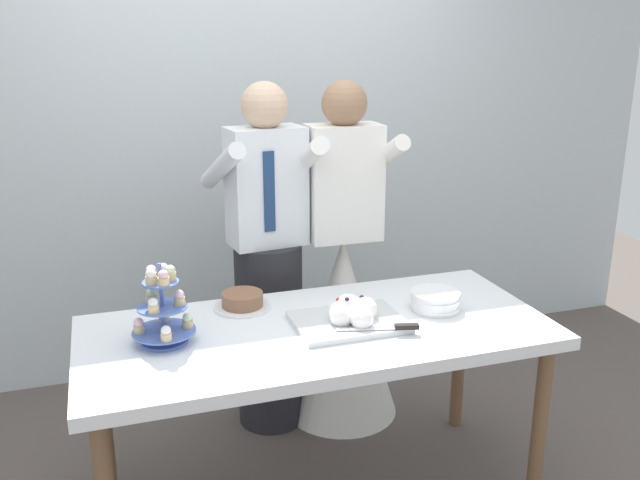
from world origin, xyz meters
TOP-DOWN VIEW (x-y plane):
  - rear_wall at (0.00, 1.40)m, footprint 5.20×0.10m
  - dessert_table at (0.00, 0.00)m, footprint 1.80×0.80m
  - cupcake_stand at (-0.57, 0.04)m, footprint 0.23×0.23m
  - main_cake_tray at (0.12, -0.03)m, footprint 0.43×0.33m
  - plate_stack at (0.51, 0.02)m, footprint 0.21×0.21m
  - round_cake at (-0.24, 0.27)m, footprint 0.24×0.24m
  - person_groom at (-0.03, 0.65)m, footprint 0.51×0.54m
  - person_bride at (0.33, 0.63)m, footprint 0.56×0.56m

SIDE VIEW (x-z plane):
  - person_bride at x=0.33m, z-range -0.25..1.41m
  - dessert_table at x=0.00m, z-range 0.31..1.09m
  - person_groom at x=-0.03m, z-range -0.08..1.58m
  - round_cake at x=-0.24m, z-range 0.77..0.84m
  - plate_stack at x=0.51m, z-range 0.78..0.85m
  - main_cake_tray at x=0.12m, z-range 0.75..0.88m
  - cupcake_stand at x=-0.57m, z-range 0.75..1.06m
  - rear_wall at x=0.00m, z-range 0.00..2.90m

